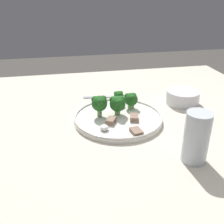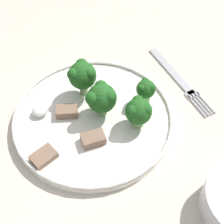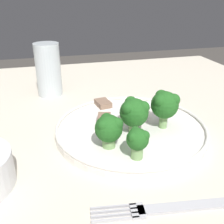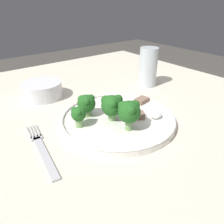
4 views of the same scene
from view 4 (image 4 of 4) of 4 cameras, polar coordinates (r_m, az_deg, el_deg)
The scene contains 13 objects.
table at distance 0.65m, azimuth -2.25°, elevation -8.21°, with size 1.06×1.08×0.76m.
dinner_plate at distance 0.54m, azimuth 1.44°, elevation -1.81°, with size 0.28×0.28×0.02m.
fork at distance 0.47m, azimuth -17.87°, elevation -9.18°, with size 0.05×0.20×0.00m.
cream_bowl at distance 0.70m, azimuth -17.71°, elevation 5.42°, with size 0.12×0.12×0.05m.
drinking_glass at distance 0.77m, azimuth 9.36°, elevation 10.98°, with size 0.06×0.06×0.13m.
broccoli_floret_near_rim_left at distance 0.54m, azimuth -6.70°, elevation 2.23°, with size 0.05×0.04×0.06m.
broccoli_floret_center_left at distance 0.51m, azimuth -0.05°, elevation 1.80°, with size 0.05×0.05×0.06m.
broccoli_floret_back_left at distance 0.49m, azimuth -8.71°, elevation -0.65°, with size 0.03×0.03×0.05m.
broccoli_floret_front_left at distance 0.47m, azimuth 4.52°, elevation 0.14°, with size 0.05×0.05×0.07m.
meat_slice_front_slice at distance 0.58m, azimuth 0.91°, elevation 1.69°, with size 0.04×0.03×0.02m.
meat_slice_middle_slice at distance 0.54m, azimuth 6.47°, elevation -0.85°, with size 0.04×0.04×0.02m.
meat_slice_rear_slice at distance 0.62m, azimuth 7.73°, elevation 3.05°, with size 0.04×0.03×0.01m.
sauce_dollop at distance 0.55m, azimuth 11.37°, elevation -0.78°, with size 0.03×0.03×0.02m.
Camera 4 is at (-0.30, -0.43, 1.04)m, focal length 35.00 mm.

